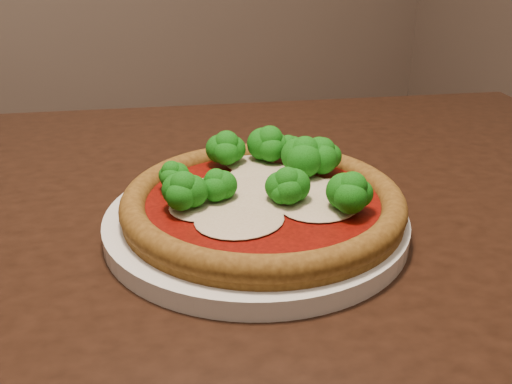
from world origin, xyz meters
name	(u,v)px	position (x,y,z in m)	size (l,w,h in m)	color
dining_table	(189,317)	(0.11, 0.15, 0.66)	(1.37, 1.19, 0.75)	black
plate	(256,221)	(0.18, 0.14, 0.76)	(0.29, 0.29, 0.02)	silver
pizza	(266,193)	(0.19, 0.14, 0.79)	(0.27, 0.27, 0.06)	brown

